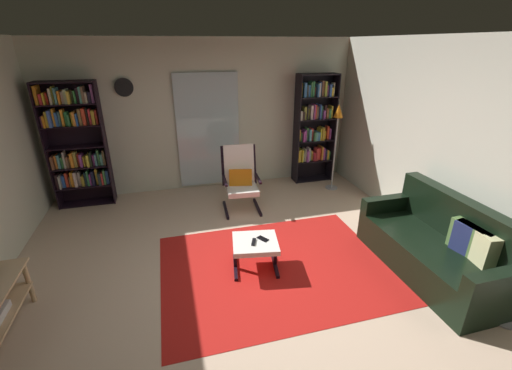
% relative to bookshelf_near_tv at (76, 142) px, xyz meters
% --- Properties ---
extents(ground_plane, '(7.02, 7.02, 0.00)m').
position_rel_bookshelf_near_tv_xyz_m(ground_plane, '(2.08, -2.64, -1.07)').
color(ground_plane, '#D0B194').
extents(wall_back, '(5.60, 0.06, 2.60)m').
position_rel_bookshelf_near_tv_xyz_m(wall_back, '(2.08, 0.26, 0.23)').
color(wall_back, beige).
rests_on(wall_back, ground).
extents(wall_right, '(0.06, 6.00, 2.60)m').
position_rel_bookshelf_near_tv_xyz_m(wall_right, '(4.78, -2.64, 0.23)').
color(wall_right, beige).
rests_on(wall_right, ground).
extents(glass_door_panel, '(1.10, 0.01, 2.00)m').
position_rel_bookshelf_near_tv_xyz_m(glass_door_panel, '(2.11, 0.19, -0.02)').
color(glass_door_panel, silver).
extents(area_rug, '(2.69, 2.06, 0.01)m').
position_rel_bookshelf_near_tv_xyz_m(area_rug, '(2.49, -2.52, -1.06)').
color(area_rug, red).
rests_on(area_rug, ground).
extents(bookshelf_near_tv, '(0.86, 0.30, 1.99)m').
position_rel_bookshelf_near_tv_xyz_m(bookshelf_near_tv, '(0.00, 0.00, 0.00)').
color(bookshelf_near_tv, black).
rests_on(bookshelf_near_tv, ground).
extents(bookshelf_near_sofa, '(0.74, 0.30, 2.01)m').
position_rel_bookshelf_near_tv_xyz_m(bookshelf_near_sofa, '(4.06, 0.01, -0.00)').
color(bookshelf_near_sofa, black).
rests_on(bookshelf_near_sofa, ground).
extents(leather_sofa, '(0.80, 1.79, 0.89)m').
position_rel_bookshelf_near_tv_xyz_m(leather_sofa, '(4.28, -3.08, -0.74)').
color(leather_sofa, black).
rests_on(leather_sofa, ground).
extents(lounge_armchair, '(0.61, 0.69, 1.02)m').
position_rel_bookshelf_near_tv_xyz_m(lounge_armchair, '(2.45, -0.83, -0.53)').
color(lounge_armchair, black).
rests_on(lounge_armchair, ground).
extents(ottoman, '(0.59, 0.56, 0.37)m').
position_rel_bookshelf_near_tv_xyz_m(ottoman, '(2.26, -2.46, -0.76)').
color(ottoman, white).
rests_on(ottoman, ground).
extents(tv_remote, '(0.09, 0.15, 0.02)m').
position_rel_bookshelf_near_tv_xyz_m(tv_remote, '(2.23, -2.49, -0.69)').
color(tv_remote, black).
rests_on(tv_remote, ottoman).
extents(cell_phone, '(0.13, 0.15, 0.01)m').
position_rel_bookshelf_near_tv_xyz_m(cell_phone, '(2.35, -2.44, -0.69)').
color(cell_phone, black).
rests_on(cell_phone, ottoman).
extents(floor_lamp_by_shelf, '(0.22, 0.22, 1.54)m').
position_rel_bookshelf_near_tv_xyz_m(floor_lamp_by_shelf, '(4.25, -0.52, 0.11)').
color(floor_lamp_by_shelf, '#A5A5AD').
rests_on(floor_lamp_by_shelf, ground).
extents(wall_clock, '(0.29, 0.03, 0.29)m').
position_rel_bookshelf_near_tv_xyz_m(wall_clock, '(0.81, 0.18, 0.78)').
color(wall_clock, silver).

